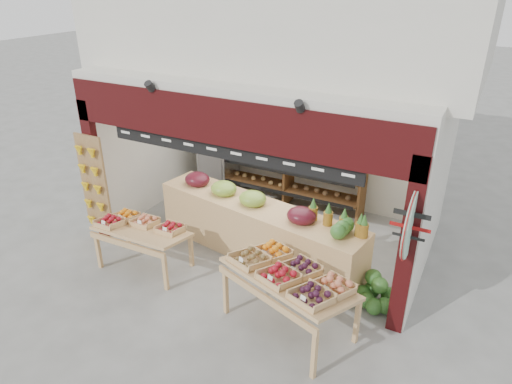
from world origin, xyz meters
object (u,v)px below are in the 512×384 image
Objects in this scene: back_shelving at (289,149)px; watermelon_pile at (375,294)px; refrigerator at (218,154)px; display_table_right at (290,275)px; cardboard_stack at (226,208)px; mid_counter at (257,228)px; display_table_left at (139,227)px.

watermelon_pile is at bearing -44.12° from back_shelving.
display_table_right is at bearing -47.86° from refrigerator.
refrigerator is at bearing 151.23° from watermelon_pile.
cardboard_stack is 3.59m from watermelon_pile.
mid_counter reaches higher than watermelon_pile.
back_shelving is at bearing 99.35° from mid_counter.
back_shelving is 3.03× the size of cardboard_stack.
back_shelving is at bearing 57.30° from cardboard_stack.
watermelon_pile is at bearing -19.73° from cardboard_stack.
display_table_left reaches higher than watermelon_pile.
watermelon_pile is at bearing -9.58° from mid_counter.
back_shelving is 1.70m from refrigerator.
cardboard_stack is 0.27× the size of mid_counter.
back_shelving is 1.79× the size of refrigerator.
cardboard_stack is at bearing -54.58° from refrigerator.
back_shelving is 1.80m from cardboard_stack.
display_table_left is (-0.45, -2.01, 0.46)m from cardboard_stack.
cardboard_stack reaches higher than watermelon_pile.
refrigerator is at bearing 135.87° from mid_counter.
watermelon_pile is (3.83, 0.80, -0.54)m from display_table_left.
back_shelving is at bearing 68.91° from display_table_left.
refrigerator is 1.52m from cardboard_stack.
cardboard_stack is at bearing 160.27° from watermelon_pile.
mid_counter is (0.35, -2.11, -0.71)m from back_shelving.
refrigerator reaches higher than mid_counter.
watermelon_pile is (2.56, -2.49, -1.07)m from back_shelving.
refrigerator is 0.90× the size of display_table_right.
mid_counter is at bearing -80.65° from back_shelving.
display_table_left is 2.88m from display_table_right.
mid_counter is 2.64× the size of display_table_left.
back_shelving reaches higher than display_table_left.
refrigerator reaches higher than watermelon_pile.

